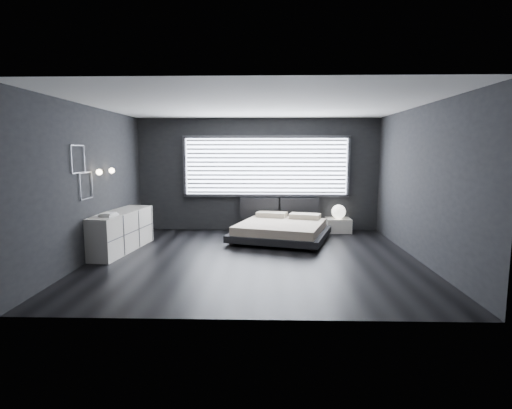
{
  "coord_description": "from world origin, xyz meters",
  "views": [
    {
      "loc": [
        0.22,
        -7.25,
        1.98
      ],
      "look_at": [
        0.0,
        0.85,
        0.9
      ],
      "focal_mm": 28.0,
      "sensor_mm": 36.0,
      "label": 1
    }
  ],
  "objects": [
    {
      "name": "nightstand",
      "position": [
        1.99,
        2.5,
        0.17
      ],
      "size": [
        0.6,
        0.51,
        0.34
      ],
      "primitive_type": "cube",
      "rotation": [
        0.0,
        0.0,
        0.02
      ],
      "color": "silver",
      "rests_on": "ground"
    },
    {
      "name": "wall_art_lower",
      "position": [
        -2.98,
        -0.3,
        1.38
      ],
      "size": [
        0.01,
        0.48,
        0.48
      ],
      "color": "#47474C",
      "rests_on": "ground"
    },
    {
      "name": "bed",
      "position": [
        0.55,
        1.59,
        0.24
      ],
      "size": [
        2.45,
        2.39,
        0.52
      ],
      "color": "black",
      "rests_on": "ground"
    },
    {
      "name": "window",
      "position": [
        0.2,
        2.7,
        1.61
      ],
      "size": [
        4.14,
        0.09,
        1.52
      ],
      "color": "white",
      "rests_on": "ground"
    },
    {
      "name": "book_stack",
      "position": [
        -2.7,
        -0.05,
        0.82
      ],
      "size": [
        0.3,
        0.36,
        0.06
      ],
      "color": "silver",
      "rests_on": "dresser"
    },
    {
      "name": "headboard",
      "position": [
        0.54,
        2.64,
        0.57
      ],
      "size": [
        1.96,
        0.16,
        0.52
      ],
      "color": "black",
      "rests_on": "ground"
    },
    {
      "name": "sconce_far",
      "position": [
        -2.88,
        0.65,
        1.6
      ],
      "size": [
        0.18,
        0.11,
        0.11
      ],
      "color": "silver",
      "rests_on": "ground"
    },
    {
      "name": "orb_lamp",
      "position": [
        1.98,
        2.46,
        0.52
      ],
      "size": [
        0.34,
        0.34,
        0.34
      ],
      "primitive_type": "sphere",
      "color": "white",
      "rests_on": "nightstand"
    },
    {
      "name": "room",
      "position": [
        0.0,
        0.0,
        1.4
      ],
      "size": [
        6.04,
        6.0,
        2.8
      ],
      "color": "black",
      "rests_on": "ground"
    },
    {
      "name": "sconce_near",
      "position": [
        -2.88,
        0.05,
        1.6
      ],
      "size": [
        0.18,
        0.11,
        0.11
      ],
      "color": "silver",
      "rests_on": "ground"
    },
    {
      "name": "wall_art_upper",
      "position": [
        -2.98,
        -0.55,
        1.85
      ],
      "size": [
        0.01,
        0.48,
        0.48
      ],
      "color": "#47474C",
      "rests_on": "ground"
    },
    {
      "name": "dresser",
      "position": [
        -2.71,
        0.51,
        0.4
      ],
      "size": [
        0.79,
        2.03,
        0.79
      ],
      "color": "silver",
      "rests_on": "ground"
    }
  ]
}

